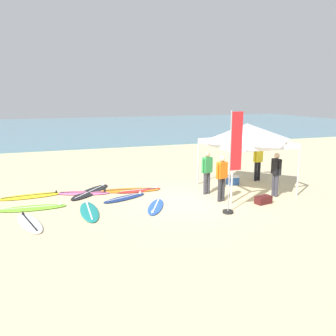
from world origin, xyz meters
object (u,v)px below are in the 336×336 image
(surfboard_red, at_px, (140,190))
(banner_flag, at_px, (233,167))
(surfboard_navy, at_px, (125,198))
(person_green, at_px, (207,170))
(surfboard_orange, at_px, (130,190))
(gear_bag_near_tent, at_px, (263,200))
(person_black, at_px, (276,171))
(canopy_tent, at_px, (247,133))
(person_orange, at_px, (222,175))
(cooler_box, at_px, (233,180))
(surfboard_white, at_px, (30,223))
(surfboard_black, at_px, (90,192))
(surfboard_yellow, at_px, (30,196))
(surfboard_lime, at_px, (32,208))
(surfboard_pink, at_px, (83,193))
(person_yellow, at_px, (258,160))
(surfboard_teal, at_px, (89,211))
(surfboard_blue, at_px, (156,207))

(surfboard_red, xyz_separation_m, banner_flag, (2.21, -3.57, 1.54))
(surfboard_navy, relative_size, person_green, 1.11)
(surfboard_orange, xyz_separation_m, gear_bag_near_tent, (4.20, -3.26, 0.10))
(person_black, distance_m, gear_bag_near_tent, 1.43)
(surfboard_orange, distance_m, gear_bag_near_tent, 5.31)
(canopy_tent, height_order, person_orange, canopy_tent)
(cooler_box, bearing_deg, surfboard_white, -165.84)
(person_orange, bearing_deg, surfboard_white, -179.17)
(surfboard_navy, relative_size, person_orange, 1.11)
(surfboard_black, distance_m, surfboard_yellow, 2.28)
(person_orange, bearing_deg, surfboard_lime, 168.13)
(surfboard_navy, height_order, person_orange, person_orange)
(surfboard_red, relative_size, surfboard_lime, 0.80)
(surfboard_navy, bearing_deg, surfboard_black, 131.22)
(person_black, bearing_deg, surfboard_pink, 157.97)
(person_yellow, bearing_deg, surfboard_black, 175.91)
(person_black, bearing_deg, surfboard_red, 152.76)
(surfboard_navy, distance_m, gear_bag_near_tent, 5.14)
(surfboard_navy, xyz_separation_m, person_orange, (3.31, -1.49, 0.95))
(surfboard_teal, height_order, cooler_box, cooler_box)
(surfboard_pink, relative_size, surfboard_blue, 1.20)
(surfboard_black, height_order, person_orange, person_orange)
(surfboard_lime, height_order, surfboard_white, same)
(surfboard_yellow, bearing_deg, surfboard_blue, -34.25)
(cooler_box, bearing_deg, person_orange, -129.45)
(person_green, bearing_deg, surfboard_teal, -171.75)
(banner_flag, bearing_deg, surfboard_lime, 157.32)
(surfboard_red, bearing_deg, surfboard_teal, -139.09)
(surfboard_navy, bearing_deg, surfboard_red, 46.35)
(person_black, relative_size, person_green, 1.00)
(person_green, bearing_deg, surfboard_white, -170.12)
(surfboard_pink, relative_size, cooler_box, 4.40)
(surfboard_black, xyz_separation_m, cooler_box, (6.07, -0.78, 0.16))
(surfboard_navy, relative_size, banner_flag, 0.56)
(surfboard_red, distance_m, gear_bag_near_tent, 4.92)
(surfboard_black, distance_m, cooler_box, 6.12)
(surfboard_orange, xyz_separation_m, person_yellow, (5.95, -0.25, 0.95))
(surfboard_lime, xyz_separation_m, surfboard_black, (2.16, 1.39, -0.00))
(person_yellow, bearing_deg, surfboard_orange, 177.61)
(surfboard_yellow, bearing_deg, cooler_box, -6.52)
(surfboard_yellow, bearing_deg, surfboard_orange, -6.83)
(surfboard_orange, relative_size, cooler_box, 5.09)
(surfboard_blue, relative_size, surfboard_navy, 0.97)
(surfboard_lime, bearing_deg, surfboard_pink, 35.39)
(gear_bag_near_tent, bearing_deg, surfboard_teal, 169.42)
(surfboard_white, bearing_deg, surfboard_navy, 25.51)
(surfboard_red, height_order, surfboard_black, same)
(surfboard_navy, xyz_separation_m, person_yellow, (6.37, 0.75, 0.95))
(surfboard_white, xyz_separation_m, gear_bag_near_tent, (7.93, -0.68, 0.10))
(canopy_tent, distance_m, surfboard_black, 6.75)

